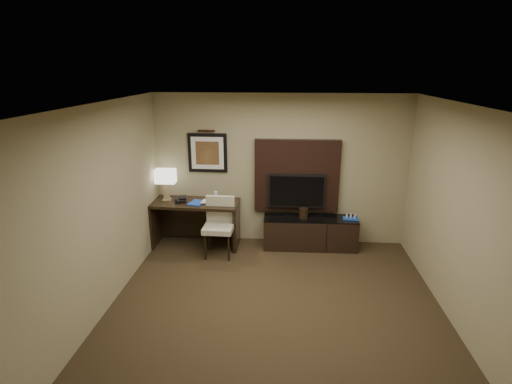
# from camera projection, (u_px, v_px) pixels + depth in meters

# --- Properties ---
(floor) EXTENTS (4.50, 5.00, 0.01)m
(floor) POSITION_uv_depth(u_px,v_px,m) (274.00, 319.00, 5.17)
(floor) COLOR #2F2315
(floor) RESTS_ON ground
(ceiling) EXTENTS (4.50, 5.00, 0.01)m
(ceiling) POSITION_uv_depth(u_px,v_px,m) (278.00, 107.00, 4.36)
(ceiling) COLOR silver
(ceiling) RESTS_ON wall_back
(wall_back) EXTENTS (4.50, 0.01, 2.70)m
(wall_back) POSITION_uv_depth(u_px,v_px,m) (280.00, 170.00, 7.14)
(wall_back) COLOR gray
(wall_back) RESTS_ON floor
(wall_front) EXTENTS (4.50, 0.01, 2.70)m
(wall_front) POSITION_uv_depth(u_px,v_px,m) (264.00, 376.00, 2.39)
(wall_front) COLOR gray
(wall_front) RESTS_ON floor
(wall_left) EXTENTS (0.01, 5.00, 2.70)m
(wall_left) POSITION_uv_depth(u_px,v_px,m) (94.00, 217.00, 4.93)
(wall_left) COLOR gray
(wall_left) RESTS_ON floor
(wall_right) EXTENTS (0.01, 5.00, 2.70)m
(wall_right) POSITION_uv_depth(u_px,v_px,m) (471.00, 227.00, 4.60)
(wall_right) COLOR gray
(wall_right) RESTS_ON floor
(desk) EXTENTS (1.58, 0.73, 0.83)m
(desk) POSITION_uv_depth(u_px,v_px,m) (196.00, 224.00, 7.20)
(desk) COLOR black
(desk) RESTS_ON floor
(credenza) EXTENTS (1.66, 0.49, 0.57)m
(credenza) POSITION_uv_depth(u_px,v_px,m) (310.00, 233.00, 7.14)
(credenza) COLOR black
(credenza) RESTS_ON floor
(tv_wall_panel) EXTENTS (1.50, 0.12, 1.30)m
(tv_wall_panel) POSITION_uv_depth(u_px,v_px,m) (297.00, 176.00, 7.09)
(tv_wall_panel) COLOR black
(tv_wall_panel) RESTS_ON wall_back
(tv) EXTENTS (1.00, 0.08, 0.60)m
(tv) POSITION_uv_depth(u_px,v_px,m) (297.00, 191.00, 7.07)
(tv) COLOR black
(tv) RESTS_ON tv_wall_panel
(artwork) EXTENTS (0.70, 0.04, 0.70)m
(artwork) POSITION_uv_depth(u_px,v_px,m) (208.00, 153.00, 7.13)
(artwork) COLOR black
(artwork) RESTS_ON wall_back
(picture_light) EXTENTS (0.04, 0.04, 0.30)m
(picture_light) POSITION_uv_depth(u_px,v_px,m) (206.00, 131.00, 6.97)
(picture_light) COLOR #432415
(picture_light) RESTS_ON wall_back
(desk_chair) EXTENTS (0.51, 0.58, 1.03)m
(desk_chair) POSITION_uv_depth(u_px,v_px,m) (219.00, 227.00, 6.77)
(desk_chair) COLOR beige
(desk_chair) RESTS_ON floor
(table_lamp) EXTENTS (0.42, 0.31, 0.61)m
(table_lamp) POSITION_uv_depth(u_px,v_px,m) (166.00, 184.00, 7.09)
(table_lamp) COLOR tan
(table_lamp) RESTS_ON desk
(desk_phone) EXTENTS (0.24, 0.22, 0.10)m
(desk_phone) POSITION_uv_depth(u_px,v_px,m) (181.00, 200.00, 7.04)
(desk_phone) COLOR black
(desk_phone) RESTS_ON desk
(blue_folder) EXTENTS (0.31, 0.36, 0.02)m
(blue_folder) POSITION_uv_depth(u_px,v_px,m) (197.00, 203.00, 7.00)
(blue_folder) COLOR #183FA0
(blue_folder) RESTS_ON desk
(book) EXTENTS (0.16, 0.04, 0.22)m
(book) POSITION_uv_depth(u_px,v_px,m) (201.00, 196.00, 7.04)
(book) COLOR #C0B197
(book) RESTS_ON desk
(water_bottle) EXTENTS (0.08, 0.08, 0.19)m
(water_bottle) POSITION_uv_depth(u_px,v_px,m) (216.00, 196.00, 7.07)
(water_bottle) COLOR silver
(water_bottle) RESTS_ON desk
(ice_bucket) EXTENTS (0.21, 0.21, 0.18)m
(ice_bucket) POSITION_uv_depth(u_px,v_px,m) (304.00, 213.00, 7.02)
(ice_bucket) COLOR black
(ice_bucket) RESTS_ON credenza
(minibar_tray) EXTENTS (0.28, 0.19, 0.10)m
(minibar_tray) POSITION_uv_depth(u_px,v_px,m) (351.00, 217.00, 6.98)
(minibar_tray) COLOR #1A43AA
(minibar_tray) RESTS_ON credenza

